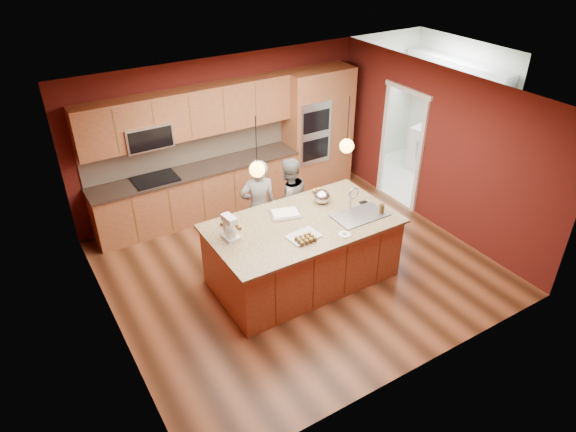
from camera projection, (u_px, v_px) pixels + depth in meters
floor at (297, 266)px, 8.01m from camera, size 5.50×5.50×0.00m
ceiling at (298, 98)px, 6.61m from camera, size 5.50×5.50×0.00m
wall_back at (222, 133)px, 9.13m from camera, size 5.50×0.00×5.50m
wall_front at (422, 285)px, 5.49m from camera, size 5.50×0.00×5.50m
wall_left at (102, 248)px, 6.08m from camera, size 0.00×5.00×5.00m
wall_right at (437, 149)px, 8.53m from camera, size 0.00×5.00×5.00m
cabinet_run at (194, 166)px, 8.83m from camera, size 3.74×0.64×2.30m
oven_column at (317, 129)px, 9.83m from camera, size 1.30×0.62×2.30m
doorway_trim at (401, 149)px, 9.26m from camera, size 0.08×1.11×2.20m
laundry_room at (456, 80)px, 9.81m from camera, size 2.60×2.70×2.70m
pendant_left at (257, 169)px, 6.41m from camera, size 0.20×0.20×0.80m
pendant_right at (347, 146)px, 7.03m from camera, size 0.20×0.20×0.80m
island at (303, 250)px, 7.51m from camera, size 2.68×1.50×1.37m
person_left at (258, 207)px, 8.00m from camera, size 0.65×0.49×1.60m
person_right at (288, 201)px, 8.27m from camera, size 0.73×0.58×1.48m
stand_mixer at (230, 229)px, 6.83m from camera, size 0.20×0.27×0.35m
sheet_cake at (285, 214)px, 7.41m from camera, size 0.51×0.43×0.05m
cooling_rack at (304, 236)px, 6.93m from camera, size 0.46×0.35×0.02m
mixing_bowl at (322, 197)px, 7.68m from camera, size 0.25×0.25×0.21m
plate at (344, 234)px, 6.97m from camera, size 0.17×0.17×0.01m
tumbler at (382, 209)px, 7.43m from camera, size 0.07×0.07×0.15m
phone at (363, 202)px, 7.74m from camera, size 0.12×0.07×0.01m
cupcakes_left at (231, 225)px, 7.13m from camera, size 0.22×0.30×0.07m
cupcakes_rack at (306, 238)px, 6.82m from camera, size 0.28×0.21×0.06m
cupcakes_right at (319, 192)px, 7.93m from camera, size 0.16×0.24×0.07m
washer at (454, 157)px, 10.22m from camera, size 0.83×0.85×1.06m
dryer at (427, 149)px, 10.72m from camera, size 0.70×0.71×0.93m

